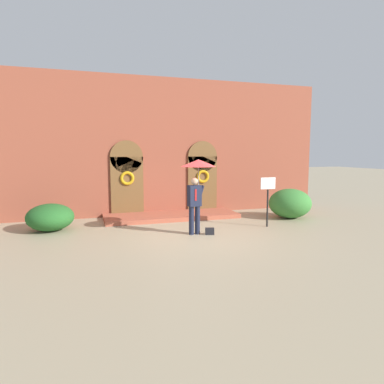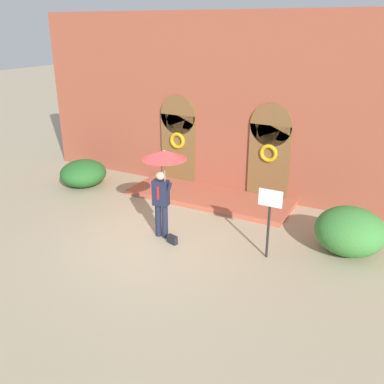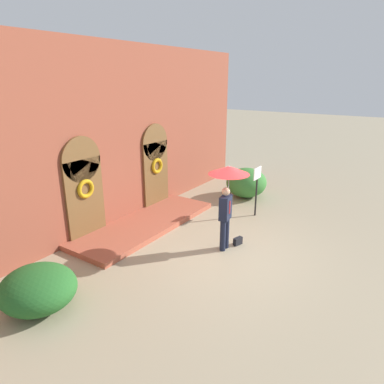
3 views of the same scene
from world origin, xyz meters
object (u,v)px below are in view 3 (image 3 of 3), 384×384
handbag (238,241)px  shrub_left (38,289)px  sign_post (257,183)px  person_with_umbrella (228,183)px  shrub_right (246,183)px

handbag → shrub_left: bearing=172.2°
shrub_left → sign_post: bearing=-13.1°
person_with_umbrella → shrub_right: person_with_umbrella is taller
shrub_right → shrub_left: bearing=176.5°
handbag → shrub_right: size_ratio=0.17×
handbag → shrub_right: (4.00, 1.62, 0.47)m
person_with_umbrella → sign_post: (2.67, 0.29, -0.75)m
sign_post → shrub_left: 7.38m
person_with_umbrella → handbag: size_ratio=8.44×
handbag → sign_post: sign_post is taller
sign_post → shrub_right: (1.67, 1.14, -0.58)m
shrub_right → person_with_umbrella: bearing=-161.8°
shrub_left → shrub_right: bearing=-3.5°
handbag → sign_post: bearing=28.1°
sign_post → shrub_right: bearing=34.2°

